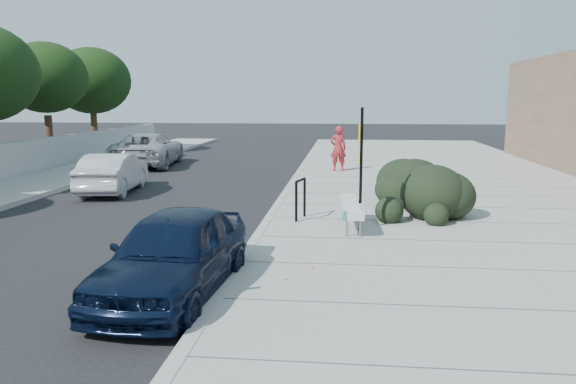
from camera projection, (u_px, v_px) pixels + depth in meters
name	position (u px, v px, depth m)	size (l,w,h in m)	color
ground	(257.00, 243.00, 12.68)	(120.00, 120.00, 0.00)	black
sidewalk_near	(465.00, 203.00, 17.00)	(11.20, 50.00, 0.15)	gray
curb_near	(282.00, 200.00, 17.57)	(0.22, 50.00, 0.17)	#9E9E99
curb_far	(40.00, 195.00, 18.38)	(0.22, 50.00, 0.17)	#9E9E99
tree_far_e	(45.00, 78.00, 26.99)	(4.00, 4.00, 5.90)	#332114
tree_far_f	(92.00, 81.00, 31.89)	(4.40, 4.40, 6.07)	#332114
bench	(351.00, 207.00, 13.33)	(0.57, 2.23, 0.66)	gray
bike_rack	(301.00, 195.00, 14.34)	(0.23, 0.70, 1.05)	black
sign_post	(360.00, 162.00, 12.97)	(0.10, 0.33, 2.87)	black
hedge	(419.00, 182.00, 15.58)	(2.04, 4.09, 1.53)	black
sedan_navy	(174.00, 253.00, 9.17)	(1.69, 4.21, 1.43)	black
wagon_silver	(113.00, 173.00, 19.32)	(1.45, 4.15, 1.37)	silver
suv_silver	(148.00, 149.00, 26.93)	(2.63, 5.71, 1.59)	#ADAFB3
pedestrian	(338.00, 148.00, 23.89)	(0.70, 0.46, 1.91)	maroon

